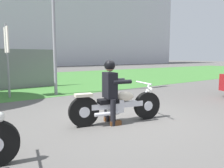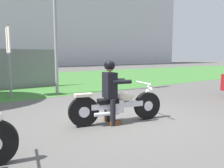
# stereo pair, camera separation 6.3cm
# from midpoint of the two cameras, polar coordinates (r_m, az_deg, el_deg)

# --- Properties ---
(ground) EXTENTS (120.00, 120.00, 0.00)m
(ground) POSITION_cam_midpoint_polar(r_m,az_deg,el_deg) (5.38, 2.55, -8.85)
(ground) COLOR #565451
(grass_verge) EXTENTS (60.00, 12.00, 0.01)m
(grass_verge) POSITION_cam_midpoint_polar(r_m,az_deg,el_deg) (14.16, -22.09, 0.60)
(grass_verge) COLOR #3D7533
(grass_verge) RESTS_ON ground
(stadium_facade) EXTENTS (57.93, 8.00, 16.80)m
(stadium_facade) POSITION_cam_midpoint_polar(r_m,az_deg,el_deg) (37.17, -22.02, 17.33)
(stadium_facade) COLOR silver
(stadium_facade) RESTS_ON ground
(motorcycle_lead) EXTENTS (2.16, 0.79, 0.88)m
(motorcycle_lead) POSITION_cam_midpoint_polar(r_m,az_deg,el_deg) (5.00, 1.77, -5.43)
(motorcycle_lead) COLOR black
(motorcycle_lead) RESTS_ON ground
(rider_lead) EXTENTS (0.62, 0.54, 1.40)m
(rider_lead) POSITION_cam_midpoint_polar(r_m,az_deg,el_deg) (4.86, -0.03, -0.70)
(rider_lead) COLOR black
(rider_lead) RESTS_ON ground
(sign_banner) EXTENTS (0.08, 0.60, 2.60)m
(sign_banner) POSITION_cam_midpoint_polar(r_m,az_deg,el_deg) (8.77, -24.67, 8.06)
(sign_banner) COLOR gray
(sign_banner) RESTS_ON ground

